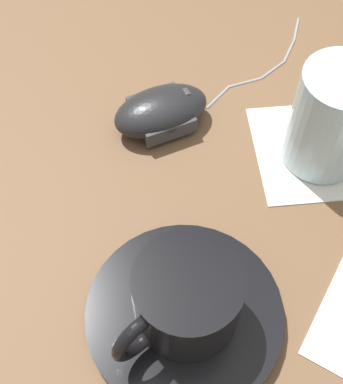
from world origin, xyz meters
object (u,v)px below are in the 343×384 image
saucer (185,315)px  drinking_glass (332,119)px  computer_mouse (161,111)px  coffee_cup (185,299)px

saucer → drinking_glass: bearing=149.7°
drinking_glass → computer_mouse: bearing=-95.9°
computer_mouse → saucer: bearing=14.4°
computer_mouse → drinking_glass: size_ratio=1.09×
computer_mouse → drinking_glass: 0.16m
coffee_cup → computer_mouse: bearing=-165.7°
coffee_cup → computer_mouse: size_ratio=0.87×
computer_mouse → drinking_glass: bearing=84.1°
saucer → coffee_cup: 0.04m
saucer → drinking_glass: drinking_glass is taller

